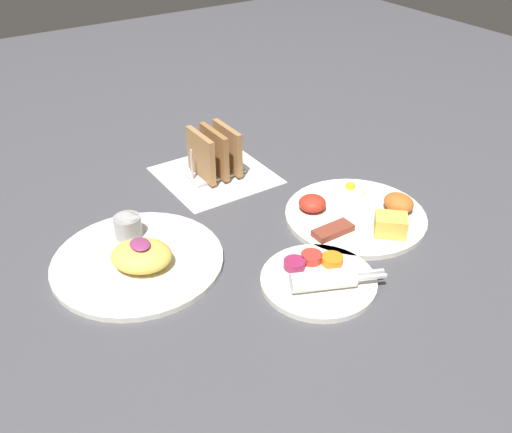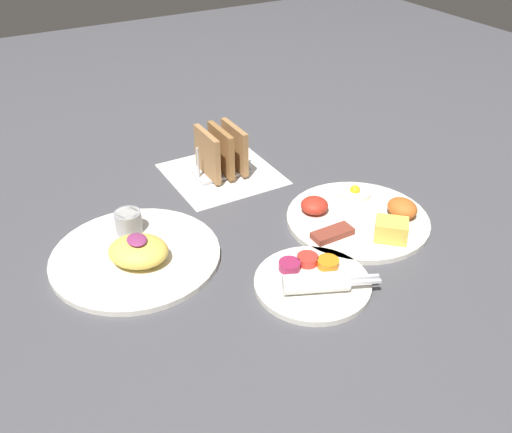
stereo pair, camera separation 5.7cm
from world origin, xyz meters
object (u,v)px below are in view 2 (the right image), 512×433
object	(u,v)px
plate_breakfast	(360,217)
plate_condiments	(313,281)
toast_rack	(221,153)
plate_foreground	(135,251)

from	to	relation	value
plate_breakfast	plate_condiments	world-z (taller)	plate_breakfast
plate_condiments	toast_rack	size ratio (longest dim) A/B	1.62
plate_condiments	toast_rack	xyz separation A→B (m)	(-0.40, 0.04, 0.04)
plate_breakfast	plate_foreground	bearing A→B (deg)	-104.47
plate_foreground	toast_rack	xyz separation A→B (m)	(-0.19, 0.26, 0.04)
plate_breakfast	toast_rack	world-z (taller)	toast_rack
plate_breakfast	plate_condiments	xyz separation A→B (m)	(0.11, -0.18, -0.00)
plate_condiments	plate_foreground	world-z (taller)	plate_foreground
plate_foreground	plate_condiments	bearing A→B (deg)	46.11
plate_breakfast	plate_condiments	bearing A→B (deg)	-59.14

